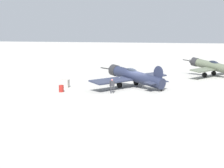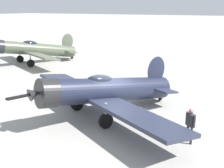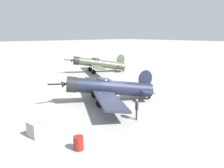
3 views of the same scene
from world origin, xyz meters
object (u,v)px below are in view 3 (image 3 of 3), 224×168
airplane_foreground (107,88)px  airplane_mid_apron (98,64)px  equipment_crate (37,129)px  ground_crew_mechanic (137,107)px  fuel_drum (78,143)px

airplane_foreground → airplane_mid_apron: (9.79, 14.40, 0.14)m
airplane_foreground → equipment_crate: (-8.42, -2.90, -0.95)m
ground_crew_mechanic → fuel_drum: size_ratio=2.02×
airplane_foreground → airplane_mid_apron: bearing=-96.5°
airplane_mid_apron → fuel_drum: airplane_mid_apron is taller
airplane_mid_apron → equipment_crate: 25.14m
equipment_crate → airplane_mid_apron: bearing=43.5°
ground_crew_mechanic → fuel_drum: ground_crew_mechanic is taller
equipment_crate → fuel_drum: equipment_crate is taller
airplane_foreground → equipment_crate: size_ratio=10.61×
airplane_mid_apron → ground_crew_mechanic: bearing=85.2°
airplane_mid_apron → ground_crew_mechanic: airplane_mid_apron is taller
airplane_foreground → equipment_crate: 8.95m
airplane_foreground → fuel_drum: 9.64m
airplane_mid_apron → equipment_crate: (-18.20, -17.30, -1.09)m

